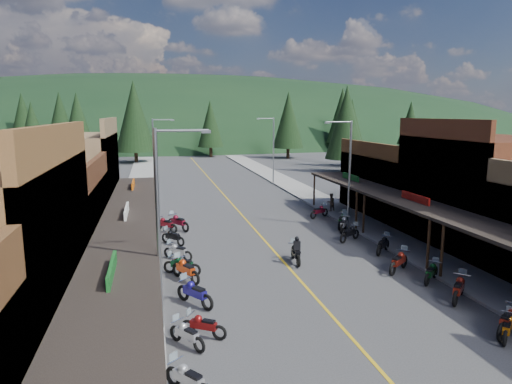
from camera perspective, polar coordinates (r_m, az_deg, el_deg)
ground at (r=25.90m, az=4.14°, el=-9.44°), size 220.00×220.00×0.00m
centerline at (r=44.78m, az=-3.31°, el=-1.16°), size 0.15×90.00×0.01m
sidewalk_west at (r=44.21m, az=-14.51°, el=-1.51°), size 3.40×94.00×0.15m
sidewalk_east at (r=46.96m, az=7.21°, el=-0.62°), size 3.40×94.00×0.15m
shop_west_2 at (r=26.59m, az=-26.76°, el=-4.29°), size 10.90×9.00×6.20m
shop_west_3 at (r=35.64m, az=-23.31°, el=0.94°), size 10.90×10.20×8.20m
shop_east_2 at (r=33.07m, az=26.80°, el=0.05°), size 10.90×9.00×8.20m
shop_east_3 at (r=40.95m, az=18.15°, el=0.92°), size 10.90×10.20×6.20m
streetlight_0 at (r=17.84m, az=-11.68°, el=-3.59°), size 2.16×0.18×8.00m
streetlight_1 at (r=45.55m, az=-12.48°, el=4.48°), size 2.16×0.18×8.00m
streetlight_2 at (r=34.65m, az=11.42°, el=2.89°), size 2.16×0.18×8.00m
streetlight_3 at (r=55.36m, az=2.06°, el=5.62°), size 2.16×0.18×8.00m
ridge_hill at (r=158.76m, az=-10.25°, el=6.61°), size 310.00×140.00×60.00m
pine_1 at (r=94.87m, az=-23.26°, el=8.28°), size 5.88×5.88×12.50m
pine_2 at (r=81.41m, az=-14.97°, el=9.14°), size 6.72×6.72×14.00m
pine_3 at (r=90.09m, az=-5.72°, el=8.49°), size 5.04×5.04×11.00m
pine_4 at (r=87.10m, az=4.07°, el=8.97°), size 5.88×5.88×12.50m
pine_5 at (r=103.89m, az=10.71°, el=9.38°), size 6.72×6.72×14.00m
pine_6 at (r=102.31m, az=18.73°, el=8.19°), size 5.04×5.04×11.00m
pine_7 at (r=102.42m, az=-27.10°, el=8.06°), size 5.88×5.88×12.50m
pine_8 at (r=65.12m, az=-26.11°, el=6.60°), size 4.48×4.48×10.00m
pine_9 at (r=75.18m, az=11.84°, el=8.00°), size 4.93×4.93×10.80m
pine_10 at (r=74.17m, az=-21.38°, el=7.83°), size 5.38×5.38×11.60m
pine_11 at (r=67.14m, az=11.23°, el=8.51°), size 5.82×5.82×12.40m
bike_west_3 at (r=15.16m, az=-8.46°, el=-21.99°), size 1.77×1.99×1.15m
bike_west_4 at (r=17.77m, az=-8.63°, el=-17.07°), size 1.60×1.88×1.07m
bike_west_5 at (r=18.33m, az=-6.58°, el=-16.13°), size 1.91×1.53×1.07m
bike_west_6 at (r=21.06m, az=-7.67°, el=-12.25°), size 1.95×2.31×1.31m
bike_west_7 at (r=24.00m, az=-8.79°, el=-9.45°), size 1.81×2.39×1.32m
bike_west_8 at (r=24.92m, az=-9.24°, el=-8.86°), size 2.18×1.67×1.21m
bike_west_9 at (r=27.40m, az=-9.75°, el=-7.23°), size 1.92×1.79×1.13m
bike_west_10 at (r=30.52m, az=-10.35°, el=-5.47°), size 1.80×1.92×1.13m
bike_west_11 at (r=33.77m, az=-11.25°, el=-3.90°), size 2.04×2.10×1.25m
bike_west_12 at (r=34.09m, az=-9.71°, el=-3.65°), size 1.98×2.38×1.34m
bike_east_3 at (r=20.48m, az=28.94°, el=-14.46°), size 1.82×1.74×1.08m
bike_east_4 at (r=20.89m, az=29.08°, el=-13.69°), size 2.31×1.80×1.28m
bike_east_5 at (r=23.33m, az=24.03°, el=-10.83°), size 2.15×2.11×1.29m
bike_east_6 at (r=25.24m, az=21.08°, el=-9.26°), size 1.94×1.80×1.14m
bike_east_7 at (r=26.21m, az=17.42°, el=-8.17°), size 2.22×1.98×1.28m
bike_east_8 at (r=29.32m, az=15.60°, el=-6.26°), size 1.98×1.92×1.18m
bike_east_9 at (r=31.43m, az=11.64°, el=-4.99°), size 2.16×1.72×1.20m
bike_east_10 at (r=33.93m, az=10.89°, el=-3.85°), size 1.77×2.19×1.23m
bike_east_11 at (r=34.83m, az=10.72°, el=-3.45°), size 1.90×2.24×1.27m
bike_east_12 at (r=37.95m, az=7.93°, el=-2.34°), size 2.16×1.62×1.19m
rider_on_bike at (r=26.54m, az=5.00°, el=-7.47°), size 0.94×2.22×1.65m
pedestrian_east_b at (r=40.00m, az=9.33°, el=-1.26°), size 0.85×0.63×1.56m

